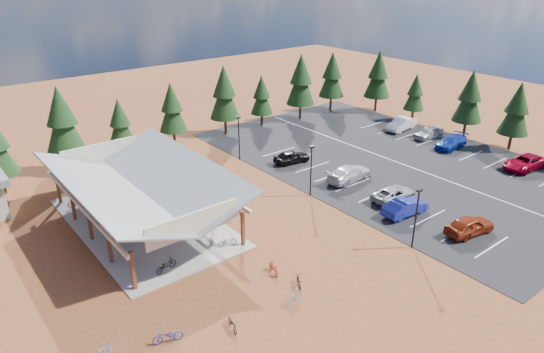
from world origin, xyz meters
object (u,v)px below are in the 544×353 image
Objects in this scene: bike_15 at (241,207)px; car_8 at (429,133)px; bike_5 at (169,212)px; car_7 at (451,142)px; bike_12 at (299,282)px; car_4 at (292,157)px; car_0 at (470,225)px; bike_0 at (166,265)px; car_1 at (405,207)px; bike_13 at (294,297)px; trash_bin_0 at (230,210)px; bike_9 at (104,353)px; bike_3 at (78,202)px; bike_8 at (233,323)px; car_3 at (349,173)px; bike_4 at (227,242)px; bike_7 at (133,183)px; trash_bin_1 at (208,200)px; car_2 at (394,194)px; bike_pavilion at (140,183)px; bike_2 at (120,209)px; bike_6 at (155,199)px; car_6 at (525,163)px; bike_1 at (121,230)px; car_9 at (401,124)px; bike_11 at (274,268)px; lamp_post_1 at (311,167)px; lamp_post_2 at (239,135)px; bike_10 at (168,336)px.

car_8 is at bearing -159.53° from bike_15.
bike_5 is 35.65m from car_7.
car_4 reaches higher than bike_12.
bike_0 is at bearing 74.03° from car_0.
bike_13 is at bearing 105.66° from car_1.
trash_bin_0 reaches higher than bike_12.
bike_9 is at bearing -73.27° from car_8.
bike_3 is 22.31m from bike_8.
bike_12 is 0.28× the size of car_3.
bike_4 reaches higher than bike_15.
bike_3 reaches higher than bike_7.
trash_bin_1 is 0.55× the size of bike_13.
bike_pavilion is at bearing 62.90° from car_2.
bike_9 is (-7.64, -16.17, -0.02)m from bike_2.
car_6 is at bearing -127.47° from bike_6.
bike_1 is at bearing -31.19° from bike_12.
car_2 is at bearing -59.46° from car_9.
bike_1 is 24.93m from car_2.
bike_4 is at bearing -159.98° from bike_7.
bike_1 is at bearing -102.90° from car_7.
car_1 is at bearing -170.40° from car_4.
bike_3 is at bearing 111.43° from bike_7.
car_3 is (22.01, 10.91, 0.44)m from bike_8.
trash_bin_0 is 20.50m from car_0.
bike_3 is at bearing -179.62° from bike_13.
bike_5 is at bearing 90.93° from bike_8.
bike_12 is at bearing -68.38° from bike_11.
car_0 is at bearing -129.85° from bike_5.
car_0 is at bearing -160.44° from car_1.
lamp_post_1 is 19.92m from bike_8.
bike_pavilion is 23.34m from car_1.
bike_15 is 0.31× the size of car_2.
bike_6 is 1.09× the size of bike_13.
lamp_post_1 reaches higher than bike_2.
bike_pavilion reaches higher than bike_9.
bike_2 is at bearing -63.37° from bike_9.
bike_3 reaches higher than bike_8.
lamp_post_2 is 3.37× the size of bike_11.
car_7 is at bearing -10.31° from trash_bin_1.
bike_pavilion reaches higher than bike_3.
trash_bin_0 is at bearing -84.49° from car_8.
bike_15 is (7.88, -3.47, -3.38)m from bike_pavilion.
bike_15 is (13.08, 10.98, -0.04)m from bike_10.
lamp_post_1 is at bearing -78.38° from car_9.
lamp_post_1 reaches higher than car_2.
car_6 is at bearing -129.71° from bike_9.
bike_pavilion reaches higher than car_4.
car_6 is 8.78m from car_7.
car_9 reaches higher than bike_11.
trash_bin_1 is 0.20× the size of car_8.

